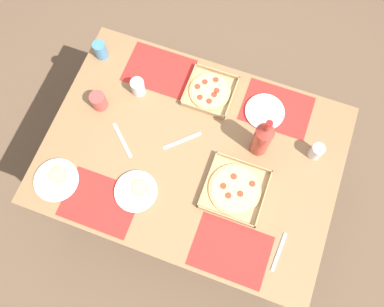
% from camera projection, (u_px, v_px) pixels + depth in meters
% --- Properties ---
extents(ground_plane, '(6.00, 6.00, 0.00)m').
position_uv_depth(ground_plane, '(192.00, 189.00, 2.71)').
color(ground_plane, brown).
extents(dining_table, '(1.49, 1.08, 0.77)m').
position_uv_depth(dining_table, '(192.00, 160.00, 2.09)').
color(dining_table, '#3F3328').
rests_on(dining_table, ground_plane).
extents(placemat_near_left, '(0.36, 0.26, 0.00)m').
position_uv_depth(placemat_near_left, '(277.00, 108.00, 2.07)').
color(placemat_near_left, red).
rests_on(placemat_near_left, dining_table).
extents(placemat_near_right, '(0.36, 0.26, 0.00)m').
position_uv_depth(placemat_near_right, '(159.00, 70.00, 2.14)').
color(placemat_near_right, red).
rests_on(placemat_near_right, dining_table).
extents(placemat_far_left, '(0.36, 0.26, 0.00)m').
position_uv_depth(placemat_far_left, '(231.00, 251.00, 1.83)').
color(placemat_far_left, red).
rests_on(placemat_far_left, dining_table).
extents(placemat_far_right, '(0.36, 0.26, 0.00)m').
position_uv_depth(placemat_far_right, '(100.00, 202.00, 1.91)').
color(placemat_far_right, red).
rests_on(placemat_far_right, dining_table).
extents(pizza_box_corner_left, '(0.29, 0.29, 0.04)m').
position_uv_depth(pizza_box_corner_left, '(235.00, 189.00, 1.92)').
color(pizza_box_corner_left, tan).
rests_on(pizza_box_corner_left, dining_table).
extents(pizza_box_edge_far, '(0.25, 0.25, 0.04)m').
position_uv_depth(pizza_box_edge_far, '(210.00, 91.00, 2.09)').
color(pizza_box_edge_far, tan).
rests_on(pizza_box_edge_far, dining_table).
extents(plate_near_left, '(0.22, 0.22, 0.03)m').
position_uv_depth(plate_near_left, '(57.00, 180.00, 1.93)').
color(plate_near_left, white).
rests_on(plate_near_left, dining_table).
extents(plate_middle, '(0.21, 0.21, 0.02)m').
position_uv_depth(plate_middle, '(265.00, 112.00, 2.05)').
color(plate_middle, white).
rests_on(plate_middle, dining_table).
extents(plate_far_right, '(0.21, 0.21, 0.03)m').
position_uv_depth(plate_far_right, '(136.00, 191.00, 1.92)').
color(plate_far_right, white).
rests_on(plate_far_right, dining_table).
extents(soda_bottle, '(0.09, 0.09, 0.32)m').
position_uv_depth(soda_bottle, '(262.00, 139.00, 1.87)').
color(soda_bottle, '#B2382D').
rests_on(soda_bottle, dining_table).
extents(cup_red, '(0.07, 0.07, 0.10)m').
position_uv_depth(cup_red, '(138.00, 87.00, 2.05)').
color(cup_red, silver).
rests_on(cup_red, dining_table).
extents(cup_dark, '(0.06, 0.06, 0.10)m').
position_uv_depth(cup_dark, '(316.00, 151.00, 1.94)').
color(cup_dark, silver).
rests_on(cup_dark, dining_table).
extents(cup_clear_right, '(0.07, 0.07, 0.10)m').
position_uv_depth(cup_clear_right, '(100.00, 50.00, 2.12)').
color(cup_clear_right, teal).
rests_on(cup_clear_right, dining_table).
extents(cup_clear_left, '(0.08, 0.08, 0.10)m').
position_uv_depth(cup_clear_left, '(99.00, 101.00, 2.03)').
color(cup_clear_left, '#BF4742').
rests_on(cup_clear_left, dining_table).
extents(knife_by_near_left, '(0.17, 0.15, 0.00)m').
position_uv_depth(knife_by_near_left, '(122.00, 140.00, 2.01)').
color(knife_by_near_left, '#B7B7BC').
rests_on(knife_by_near_left, dining_table).
extents(knife_by_far_right, '(0.16, 0.16, 0.00)m').
position_uv_depth(knife_by_far_right, '(182.00, 141.00, 2.01)').
color(knife_by_far_right, '#B7B7BC').
rests_on(knife_by_far_right, dining_table).
extents(fork_by_near_right, '(0.03, 0.19, 0.00)m').
position_uv_depth(fork_by_near_right, '(279.00, 252.00, 1.83)').
color(fork_by_near_right, '#B7B7BC').
rests_on(fork_by_near_right, dining_table).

